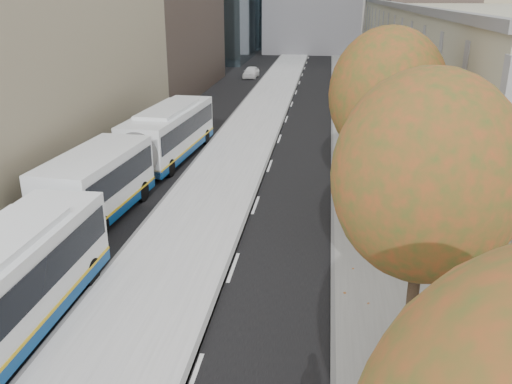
# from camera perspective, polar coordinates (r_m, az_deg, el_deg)

# --- Properties ---
(bus_platform) EXTENTS (4.25, 150.00, 0.15)m
(bus_platform) POSITION_cam_1_polar(r_m,az_deg,el_deg) (35.25, -1.30, 5.44)
(bus_platform) COLOR #BDBDBD
(bus_platform) RESTS_ON ground
(sidewalk) EXTENTS (4.75, 150.00, 0.08)m
(sidewalk) POSITION_cam_1_polar(r_m,az_deg,el_deg) (34.98, 11.82, 4.84)
(sidewalk) COLOR gray
(sidewalk) RESTS_ON ground
(building_tan) EXTENTS (18.00, 92.00, 8.00)m
(building_tan) POSITION_cam_1_polar(r_m,az_deg,el_deg) (64.46, 20.83, 14.46)
(building_tan) COLOR #A3A183
(building_tan) RESTS_ON ground
(tree_c) EXTENTS (4.20, 4.20, 7.28)m
(tree_c) POSITION_cam_1_polar(r_m,az_deg,el_deg) (12.49, 17.49, 1.50)
(tree_c) COLOR black
(tree_c) RESTS_ON sidewalk
(tree_d) EXTENTS (4.40, 4.40, 7.60)m
(tree_d) POSITION_cam_1_polar(r_m,az_deg,el_deg) (21.11, 13.69, 9.86)
(tree_d) COLOR black
(tree_d) RESTS_ON sidewalk
(bus_far) EXTENTS (3.62, 17.07, 2.82)m
(bus_far) POSITION_cam_1_polar(r_m,az_deg,el_deg) (28.28, -11.70, 4.37)
(bus_far) COLOR white
(bus_far) RESTS_ON ground
(distant_car) EXTENTS (1.66, 3.78, 1.26)m
(distant_car) POSITION_cam_1_polar(r_m,az_deg,el_deg) (62.85, -0.52, 12.51)
(distant_car) COLOR white
(distant_car) RESTS_ON ground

